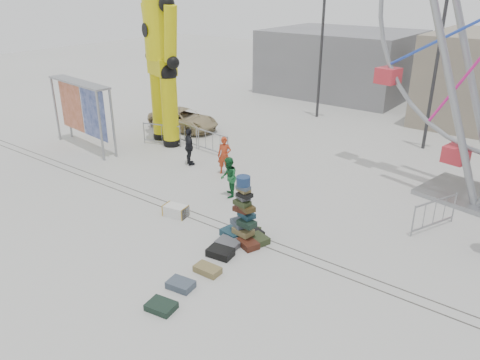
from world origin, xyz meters
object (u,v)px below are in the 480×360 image
Objects in this scene: barricade_dummy_a at (162,135)px; barricade_wheel_front at (434,214)px; banner_scaffold at (80,99)px; pedestrian_red at (224,156)px; lamp_post_right at (440,56)px; barricade_dummy_b at (184,133)px; suitcase_tower at (244,223)px; pedestrian_green at (229,177)px; parked_suv at (183,119)px; pedestrian_black at (189,147)px; lamp_post_left at (323,40)px; barricade_dummy_c at (213,143)px; crash_test_dummy at (161,54)px; steamer_trunk at (176,211)px.

barricade_wheel_front is (13.44, -0.66, 0.00)m from barricade_dummy_a.
barricade_wheel_front is (16.12, 1.91, -1.92)m from banner_scaffold.
pedestrian_red is at bearing 115.36° from barricade_wheel_front.
lamp_post_right is 12.58m from barricade_dummy_b.
pedestrian_green is at bearing 150.07° from suitcase_tower.
suitcase_tower is 1.10× the size of barricade_wheel_front.
parked_suv is at bearing 79.57° from banner_scaffold.
pedestrian_green is 3.83m from pedestrian_black.
pedestrian_red is at bearing -124.70° from lamp_post_right.
barricade_wheel_front is at bearing -46.09° from lamp_post_left.
barricade_dummy_a is 1.00× the size of barricade_wheel_front.
barricade_wheel_front is (4.58, 4.36, -0.07)m from suitcase_tower.
pedestrian_black reaches higher than barricade_dummy_a.
suitcase_tower reaches higher than parked_suv.
barricade_dummy_c is 4.46m from parked_suv.
pedestrian_black is (3.12, -1.63, -3.59)m from crash_test_dummy.
suitcase_tower is at bearing -25.01° from barricade_dummy_b.
steamer_trunk is 5.03m from pedestrian_black.
steamer_trunk is at bearing 159.58° from pedestrian_black.
crash_test_dummy is at bearing 4.98° from pedestrian_black.
banner_scaffold is 2.74× the size of pedestrian_black.
pedestrian_red is (-5.87, -8.47, -3.67)m from lamp_post_right.
lamp_post_right reaches higher than barricade_dummy_b.
suitcase_tower is at bearing -48.83° from barricade_dummy_a.
suitcase_tower is 1.10× the size of barricade_dummy_a.
barricade_wheel_front is at bearing 68.50° from pedestrian_green.
crash_test_dummy is at bearing -113.41° from lamp_post_left.
pedestrian_green is 0.94× the size of pedestrian_black.
banner_scaffold is at bearing -145.16° from barricade_dummy_c.
banner_scaffold is 5.78m from parked_suv.
banner_scaffold is at bearing -155.55° from barricade_dummy_a.
barricade_wheel_front is 14.84m from parked_suv.
barricade_dummy_c is (2.89, 0.51, 0.00)m from barricade_dummy_a.
crash_test_dummy reaches higher than barricade_dummy_c.
suitcase_tower is 12.51m from parked_suv.
lamp_post_right reaches higher than barricade_dummy_a.
crash_test_dummy reaches higher than pedestrian_red.
lamp_post_left is 4.00× the size of barricade_dummy_c.
barricade_dummy_a is at bearing -111.54° from lamp_post_left.
pedestrian_red reaches higher than pedestrian_green.
pedestrian_red is (5.02, -1.50, -3.61)m from crash_test_dummy.
crash_test_dummy is at bearing -173.08° from barricade_dummy_c.
barricade_dummy_c is at bearing -95.32° from lamp_post_left.
parked_suv is (-3.98, 3.81, -0.27)m from pedestrian_black.
barricade_wheel_front is 7.31m from pedestrian_green.
crash_test_dummy is at bearing 136.43° from pedestrian_red.
lamp_post_left reaches higher than pedestrian_red.
suitcase_tower is 2.64× the size of steamer_trunk.
banner_scaffold reaches higher than barricade_dummy_b.
crash_test_dummy reaches higher than barricade_wheel_front.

